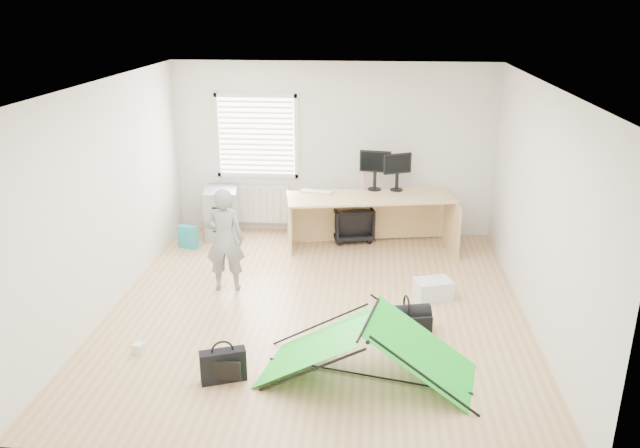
# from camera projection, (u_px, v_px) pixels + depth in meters

# --- Properties ---
(ground) EXTENTS (5.50, 5.50, 0.00)m
(ground) POSITION_uv_depth(u_px,v_px,m) (317.00, 308.00, 7.63)
(ground) COLOR tan
(ground) RESTS_ON ground
(back_wall) EXTENTS (5.00, 0.02, 2.70)m
(back_wall) POSITION_uv_depth(u_px,v_px,m) (333.00, 150.00, 9.75)
(back_wall) COLOR silver
(back_wall) RESTS_ON ground
(window) EXTENTS (1.20, 0.06, 1.20)m
(window) POSITION_uv_depth(u_px,v_px,m) (257.00, 136.00, 9.74)
(window) COLOR silver
(window) RESTS_ON back_wall
(radiator) EXTENTS (1.00, 0.12, 0.60)m
(radiator) POSITION_uv_depth(u_px,v_px,m) (259.00, 204.00, 10.08)
(radiator) COLOR silver
(radiator) RESTS_ON back_wall
(desk) EXTENTS (2.55, 1.21, 0.84)m
(desk) POSITION_uv_depth(u_px,v_px,m) (370.00, 223.00, 9.31)
(desk) COLOR tan
(desk) RESTS_ON ground
(filing_cabinet) EXTENTS (0.61, 0.74, 0.78)m
(filing_cabinet) POSITION_uv_depth(u_px,v_px,m) (222.00, 212.00, 9.86)
(filing_cabinet) COLOR gray
(filing_cabinet) RESTS_ON ground
(monitor_left) EXTENTS (0.48, 0.17, 0.45)m
(monitor_left) POSITION_uv_depth(u_px,v_px,m) (375.00, 176.00, 9.40)
(monitor_left) COLOR black
(monitor_left) RESTS_ON desk
(monitor_right) EXTENTS (0.44, 0.27, 0.42)m
(monitor_right) POSITION_uv_depth(u_px,v_px,m) (397.00, 177.00, 9.38)
(monitor_right) COLOR black
(monitor_right) RESTS_ON desk
(keyboard) EXTENTS (0.50, 0.26, 0.02)m
(keyboard) POSITION_uv_depth(u_px,v_px,m) (317.00, 192.00, 9.35)
(keyboard) COLOR beige
(keyboard) RESTS_ON desk
(thermos) EXTENTS (0.09, 0.09, 0.25)m
(thermos) POSITION_uv_depth(u_px,v_px,m) (363.00, 181.00, 9.46)
(thermos) COLOR #C66E85
(thermos) RESTS_ON desk
(office_chair) EXTENTS (0.73, 0.75, 0.57)m
(office_chair) POSITION_uv_depth(u_px,v_px,m) (352.00, 222.00, 9.74)
(office_chair) COLOR black
(office_chair) RESTS_ON ground
(person) EXTENTS (0.53, 0.38, 1.36)m
(person) POSITION_uv_depth(u_px,v_px,m) (225.00, 240.00, 7.91)
(person) COLOR gray
(person) RESTS_ON ground
(kite) EXTENTS (2.23, 1.33, 0.65)m
(kite) POSITION_uv_depth(u_px,v_px,m) (368.00, 348.00, 6.12)
(kite) COLOR #12C725
(kite) RESTS_ON ground
(storage_crate) EXTENTS (0.51, 0.43, 0.25)m
(storage_crate) POSITION_uv_depth(u_px,v_px,m) (433.00, 289.00, 7.84)
(storage_crate) COLOR silver
(storage_crate) RESTS_ON ground
(tote_bag) EXTENTS (0.31, 0.21, 0.34)m
(tote_bag) POSITION_uv_depth(u_px,v_px,m) (188.00, 237.00, 9.45)
(tote_bag) COLOR teal
(tote_bag) RESTS_ON ground
(laptop_bag) EXTENTS (0.47, 0.28, 0.34)m
(laptop_bag) POSITION_uv_depth(u_px,v_px,m) (223.00, 366.00, 6.11)
(laptop_bag) COLOR black
(laptop_bag) RESTS_ON ground
(white_box) EXTENTS (0.13, 0.13, 0.11)m
(white_box) POSITION_uv_depth(u_px,v_px,m) (139.00, 348.00, 6.64)
(white_box) COLOR silver
(white_box) RESTS_ON ground
(duffel_bag) EXTENTS (0.59, 0.39, 0.24)m
(duffel_bag) POSITION_uv_depth(u_px,v_px,m) (406.00, 323.00, 7.03)
(duffel_bag) COLOR black
(duffel_bag) RESTS_ON ground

